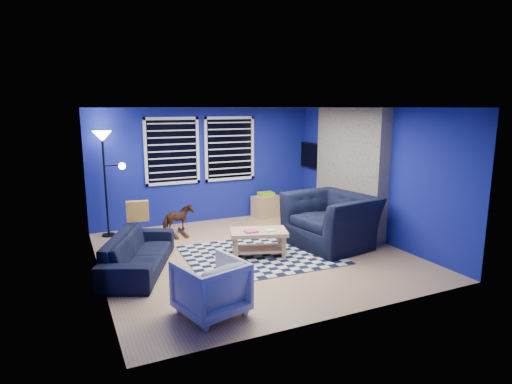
% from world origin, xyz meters
% --- Properties ---
extents(floor, '(5.00, 5.00, 0.00)m').
position_xyz_m(floor, '(0.00, 0.00, 0.00)').
color(floor, tan).
rests_on(floor, ground).
extents(ceiling, '(5.00, 5.00, 0.00)m').
position_xyz_m(ceiling, '(0.00, 0.00, 2.50)').
color(ceiling, white).
rests_on(ceiling, wall_back).
extents(wall_back, '(5.00, 0.00, 5.00)m').
position_xyz_m(wall_back, '(0.00, 2.50, 1.25)').
color(wall_back, navy).
rests_on(wall_back, floor).
extents(wall_left, '(0.00, 5.00, 5.00)m').
position_xyz_m(wall_left, '(-2.50, 0.00, 1.25)').
color(wall_left, navy).
rests_on(wall_left, floor).
extents(wall_right, '(0.00, 5.00, 5.00)m').
position_xyz_m(wall_right, '(2.50, 0.00, 1.25)').
color(wall_right, navy).
rests_on(wall_right, floor).
extents(fireplace, '(0.65, 2.00, 2.50)m').
position_xyz_m(fireplace, '(2.36, 0.50, 1.20)').
color(fireplace, gray).
rests_on(fireplace, floor).
extents(window_left, '(1.17, 0.06, 1.42)m').
position_xyz_m(window_left, '(-0.75, 2.46, 1.60)').
color(window_left, black).
rests_on(window_left, wall_back).
extents(window_right, '(1.17, 0.06, 1.42)m').
position_xyz_m(window_right, '(0.55, 2.46, 1.60)').
color(window_right, black).
rests_on(window_right, wall_back).
extents(tv, '(0.07, 1.00, 0.58)m').
position_xyz_m(tv, '(2.45, 2.00, 1.40)').
color(tv, black).
rests_on(tv, wall_right).
extents(rug, '(2.57, 2.09, 0.02)m').
position_xyz_m(rug, '(0.09, -0.11, 0.01)').
color(rug, black).
rests_on(rug, floor).
extents(sofa, '(2.11, 1.50, 0.58)m').
position_xyz_m(sofa, '(-1.93, 0.08, 0.29)').
color(sofa, black).
rests_on(sofa, floor).
extents(armchair_big, '(1.65, 1.49, 0.95)m').
position_xyz_m(armchair_big, '(1.49, -0.15, 0.47)').
color(armchair_big, black).
rests_on(armchair_big, floor).
extents(armchair_bent, '(0.91, 0.93, 0.70)m').
position_xyz_m(armchair_bent, '(-1.38, -1.77, 0.35)').
color(armchair_bent, gray).
rests_on(armchair_bent, floor).
extents(rocking_horse, '(0.47, 0.68, 0.52)m').
position_xyz_m(rocking_horse, '(-0.88, 1.67, 0.33)').
color(rocking_horse, '#402814').
rests_on(rocking_horse, floor).
extents(coffee_table, '(1.08, 0.82, 0.47)m').
position_xyz_m(coffee_table, '(0.05, -0.12, 0.33)').
color(coffee_table, tan).
rests_on(coffee_table, rug).
extents(cabinet, '(0.66, 0.51, 0.58)m').
position_xyz_m(cabinet, '(1.35, 2.25, 0.26)').
color(cabinet, tan).
rests_on(cabinet, floor).
extents(floor_lamp, '(0.56, 0.35, 2.07)m').
position_xyz_m(floor_lamp, '(-2.13, 2.20, 1.69)').
color(floor_lamp, black).
rests_on(floor_lamp, floor).
extents(throw_pillow, '(0.39, 0.17, 0.35)m').
position_xyz_m(throw_pillow, '(-1.78, 0.90, 0.75)').
color(throw_pillow, gold).
rests_on(throw_pillow, sofa).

